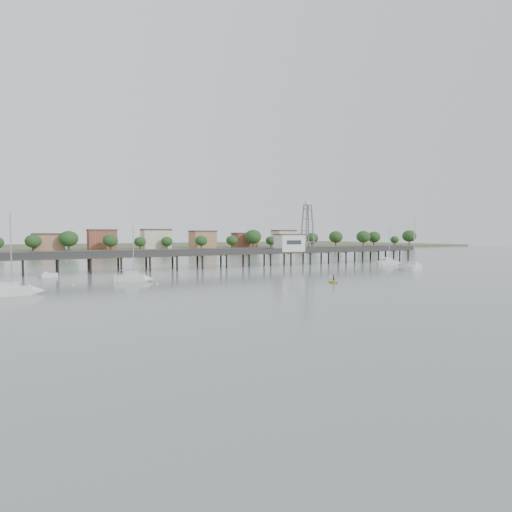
{
  "coord_description": "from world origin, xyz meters",
  "views": [
    {
      "loc": [
        -44.45,
        -47.77,
        9.34
      ],
      "look_at": [
        3.93,
        42.0,
        4.0
      ],
      "focal_mm": 30.0,
      "sensor_mm": 36.0,
      "label": 1
    }
  ],
  "objects_px": {
    "pier": "(212,254)",
    "sailboat_b": "(137,278)",
    "white_tender": "(48,275)",
    "sailboat_e": "(391,263)",
    "sailboat_d": "(415,267)",
    "yellow_dinghy": "(334,283)",
    "sailboat_a": "(18,291)",
    "lattice_tower": "(307,228)"
  },
  "relations": [
    {
      "from": "sailboat_b",
      "to": "sailboat_e",
      "type": "distance_m",
      "value": 77.8
    },
    {
      "from": "sailboat_b",
      "to": "sailboat_a",
      "type": "bearing_deg",
      "value": -130.56
    },
    {
      "from": "sailboat_d",
      "to": "sailboat_a",
      "type": "bearing_deg",
      "value": 157.46
    },
    {
      "from": "sailboat_e",
      "to": "sailboat_b",
      "type": "bearing_deg",
      "value": -157.85
    },
    {
      "from": "pier",
      "to": "sailboat_d",
      "type": "height_order",
      "value": "sailboat_d"
    },
    {
      "from": "sailboat_b",
      "to": "sailboat_a",
      "type": "xyz_separation_m",
      "value": [
        -20.04,
        -9.95,
        -0.01
      ]
    },
    {
      "from": "lattice_tower",
      "to": "yellow_dinghy",
      "type": "bearing_deg",
      "value": -119.45
    },
    {
      "from": "sailboat_b",
      "to": "yellow_dinghy",
      "type": "distance_m",
      "value": 38.02
    },
    {
      "from": "pier",
      "to": "sailboat_a",
      "type": "height_order",
      "value": "sailboat_a"
    },
    {
      "from": "sailboat_b",
      "to": "white_tender",
      "type": "bearing_deg",
      "value": 153.47
    },
    {
      "from": "lattice_tower",
      "to": "white_tender",
      "type": "relative_size",
      "value": 4.06
    },
    {
      "from": "sailboat_b",
      "to": "lattice_tower",
      "type": "bearing_deg",
      "value": 45.71
    },
    {
      "from": "sailboat_d",
      "to": "pier",
      "type": "bearing_deg",
      "value": 121.44
    },
    {
      "from": "white_tender",
      "to": "sailboat_e",
      "type": "bearing_deg",
      "value": -27.77
    },
    {
      "from": "sailboat_e",
      "to": "yellow_dinghy",
      "type": "distance_m",
      "value": 53.39
    },
    {
      "from": "lattice_tower",
      "to": "white_tender",
      "type": "distance_m",
      "value": 73.04
    },
    {
      "from": "pier",
      "to": "sailboat_d",
      "type": "relative_size",
      "value": 10.21
    },
    {
      "from": "sailboat_d",
      "to": "lattice_tower",
      "type": "bearing_deg",
      "value": 89.2
    },
    {
      "from": "sailboat_d",
      "to": "yellow_dinghy",
      "type": "height_order",
      "value": "sailboat_d"
    },
    {
      "from": "sailboat_a",
      "to": "white_tender",
      "type": "xyz_separation_m",
      "value": [
        5.16,
        27.41,
        -0.22
      ]
    },
    {
      "from": "sailboat_d",
      "to": "yellow_dinghy",
      "type": "xyz_separation_m",
      "value": [
        -38.09,
        -14.18,
        -0.63
      ]
    },
    {
      "from": "sailboat_b",
      "to": "sailboat_e",
      "type": "bearing_deg",
      "value": 29.79
    },
    {
      "from": "sailboat_a",
      "to": "pier",
      "type": "bearing_deg",
      "value": 32.86
    },
    {
      "from": "sailboat_d",
      "to": "yellow_dinghy",
      "type": "distance_m",
      "value": 40.65
    },
    {
      "from": "sailboat_e",
      "to": "sailboat_a",
      "type": "xyz_separation_m",
      "value": [
        -97.3,
        -19.1,
        -0.01
      ]
    },
    {
      "from": "sailboat_d",
      "to": "sailboat_b",
      "type": "distance_m",
      "value": 70.75
    },
    {
      "from": "sailboat_d",
      "to": "sailboat_a",
      "type": "distance_m",
      "value": 90.66
    },
    {
      "from": "pier",
      "to": "lattice_tower",
      "type": "distance_m",
      "value": 32.34
    },
    {
      "from": "sailboat_e",
      "to": "white_tender",
      "type": "height_order",
      "value": "sailboat_e"
    },
    {
      "from": "sailboat_b",
      "to": "sailboat_e",
      "type": "relative_size",
      "value": 0.97
    },
    {
      "from": "sailboat_d",
      "to": "sailboat_a",
      "type": "height_order",
      "value": "sailboat_d"
    },
    {
      "from": "lattice_tower",
      "to": "sailboat_d",
      "type": "height_order",
      "value": "lattice_tower"
    },
    {
      "from": "lattice_tower",
      "to": "white_tender",
      "type": "xyz_separation_m",
      "value": [
        -71.98,
        -6.4,
        -10.68
      ]
    },
    {
      "from": "white_tender",
      "to": "sailboat_d",
      "type": "bearing_deg",
      "value": -37.76
    },
    {
      "from": "pier",
      "to": "sailboat_a",
      "type": "relative_size",
      "value": 11.43
    },
    {
      "from": "sailboat_e",
      "to": "sailboat_a",
      "type": "height_order",
      "value": "sailboat_a"
    },
    {
      "from": "white_tender",
      "to": "lattice_tower",
      "type": "bearing_deg",
      "value": -17.54
    },
    {
      "from": "pier",
      "to": "white_tender",
      "type": "xyz_separation_m",
      "value": [
        -40.48,
        -6.4,
        -3.37
      ]
    },
    {
      "from": "pier",
      "to": "white_tender",
      "type": "height_order",
      "value": "pier"
    },
    {
      "from": "lattice_tower",
      "to": "yellow_dinghy",
      "type": "relative_size",
      "value": 5.95
    },
    {
      "from": "pier",
      "to": "yellow_dinghy",
      "type": "height_order",
      "value": "pier"
    },
    {
      "from": "pier",
      "to": "sailboat_b",
      "type": "xyz_separation_m",
      "value": [
        -25.6,
        -23.85,
        -3.14
      ]
    }
  ]
}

